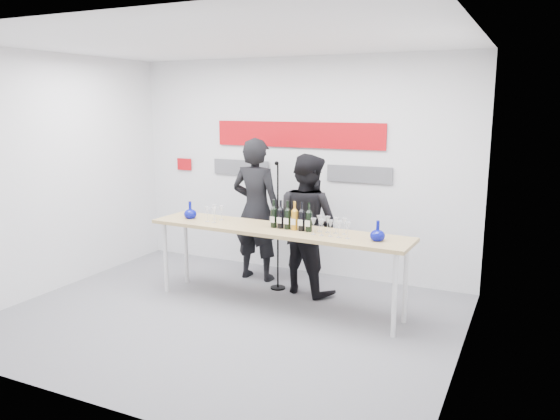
{
  "coord_description": "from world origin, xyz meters",
  "views": [
    {
      "loc": [
        3.03,
        -4.97,
        2.38
      ],
      "look_at": [
        0.35,
        0.68,
        1.15
      ],
      "focal_mm": 35.0,
      "sensor_mm": 36.0,
      "label": 1
    }
  ],
  "objects_px": {
    "presenter_right": "(307,224)",
    "mic_stand": "(278,251)",
    "presenter_left": "(256,210)",
    "tasting_table": "(276,234)"
  },
  "relations": [
    {
      "from": "presenter_right",
      "to": "mic_stand",
      "type": "xyz_separation_m",
      "value": [
        -0.37,
        -0.07,
        -0.38
      ]
    },
    {
      "from": "presenter_left",
      "to": "presenter_right",
      "type": "distance_m",
      "value": 0.85
    },
    {
      "from": "tasting_table",
      "to": "presenter_right",
      "type": "height_order",
      "value": "presenter_right"
    },
    {
      "from": "presenter_left",
      "to": "mic_stand",
      "type": "height_order",
      "value": "presenter_left"
    },
    {
      "from": "tasting_table",
      "to": "mic_stand",
      "type": "relative_size",
      "value": 1.91
    },
    {
      "from": "presenter_left",
      "to": "presenter_right",
      "type": "xyz_separation_m",
      "value": [
        0.82,
        -0.19,
        -0.08
      ]
    },
    {
      "from": "tasting_table",
      "to": "presenter_right",
      "type": "bearing_deg",
      "value": 81.77
    },
    {
      "from": "presenter_right",
      "to": "mic_stand",
      "type": "relative_size",
      "value": 1.06
    },
    {
      "from": "tasting_table",
      "to": "presenter_left",
      "type": "relative_size",
      "value": 1.66
    },
    {
      "from": "presenter_left",
      "to": "mic_stand",
      "type": "distance_m",
      "value": 0.7
    }
  ]
}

